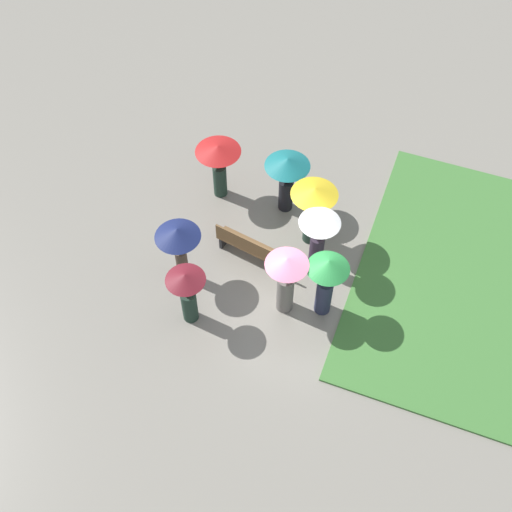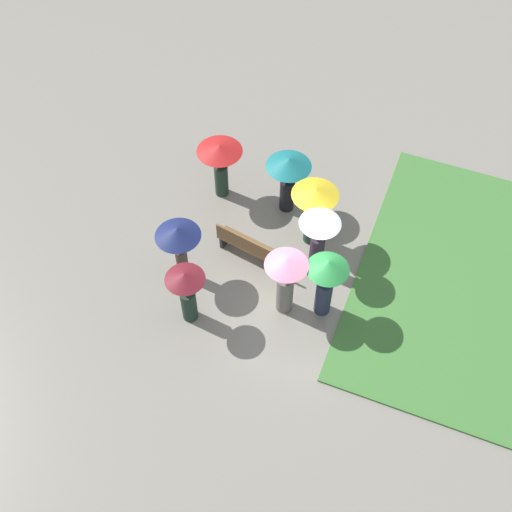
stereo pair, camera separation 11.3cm
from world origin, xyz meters
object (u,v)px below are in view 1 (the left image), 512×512
(crowd_person_navy, at_px, (178,240))
(crowd_person_green, at_px, (327,277))
(park_bench, at_px, (248,246))
(crowd_person_maroon, at_px, (187,291))
(crowd_person_pink, at_px, (286,276))
(crowd_person_white, at_px, (319,231))
(crowd_person_red, at_px, (219,160))
(crowd_person_teal, at_px, (287,173))
(crowd_person_yellow, at_px, (313,205))

(crowd_person_navy, xyz_separation_m, crowd_person_green, (-3.49, -0.28, -0.10))
(park_bench, relative_size, crowd_person_maroon, 1.00)
(crowd_person_navy, xyz_separation_m, crowd_person_pink, (-2.63, -0.02, -0.16))
(crowd_person_navy, height_order, crowd_person_pink, crowd_person_pink)
(crowd_person_green, bearing_deg, crowd_person_pink, 91.60)
(crowd_person_pink, xyz_separation_m, crowd_person_white, (-0.32, -1.37, 0.15))
(park_bench, xyz_separation_m, crowd_person_green, (-2.20, 0.79, 0.86))
(crowd_person_navy, bearing_deg, crowd_person_green, -136.26)
(crowd_person_red, bearing_deg, crowd_person_maroon, -68.46)
(crowd_person_red, xyz_separation_m, crowd_person_green, (-3.69, 2.58, 0.06))
(crowd_person_white, bearing_deg, crowd_person_green, -68.60)
(crowd_person_navy, bearing_deg, crowd_person_maroon, 161.94)
(crowd_person_maroon, relative_size, crowd_person_white, 0.87)
(crowd_person_teal, height_order, crowd_person_yellow, crowd_person_yellow)
(crowd_person_pink, relative_size, crowd_person_green, 1.00)
(crowd_person_teal, height_order, crowd_person_red, crowd_person_teal)
(crowd_person_teal, bearing_deg, park_bench, -131.79)
(crowd_person_white, bearing_deg, crowd_person_pink, -107.61)
(crowd_person_green, bearing_deg, crowd_person_white, 11.02)
(crowd_person_green, bearing_deg, crowd_person_teal, 19.70)
(crowd_person_navy, relative_size, crowd_person_maroon, 1.04)
(crowd_person_navy, distance_m, crowd_person_pink, 2.64)
(crowd_person_red, relative_size, crowd_person_green, 0.90)
(crowd_person_teal, height_order, crowd_person_white, crowd_person_white)
(crowd_person_teal, xyz_separation_m, crowd_person_white, (-1.34, 1.61, 0.10))
(crowd_person_yellow, xyz_separation_m, crowd_person_pink, (-0.07, 2.19, -0.06))
(crowd_person_red, height_order, crowd_person_white, crowd_person_white)
(crowd_person_yellow, bearing_deg, crowd_person_maroon, 112.95)
(crowd_person_white, bearing_deg, crowd_person_teal, 125.22)
(crowd_person_teal, xyz_separation_m, crowd_person_yellow, (-0.95, 0.79, 0.00))
(crowd_person_maroon, height_order, crowd_person_white, crowd_person_white)
(park_bench, height_order, crowd_person_white, crowd_person_white)
(crowd_person_teal, bearing_deg, crowd_person_navy, -150.53)
(crowd_person_yellow, relative_size, crowd_person_red, 1.09)
(crowd_person_maroon, distance_m, crowd_person_green, 3.12)
(crowd_person_teal, distance_m, crowd_person_red, 1.82)
(crowd_person_pink, relative_size, crowd_person_maroon, 1.11)
(crowd_person_yellow, relative_size, crowd_person_white, 0.95)
(crowd_person_red, distance_m, crowd_person_green, 4.51)
(crowd_person_yellow, bearing_deg, crowd_person_navy, 94.02)
(park_bench, xyz_separation_m, crowd_person_navy, (1.29, 1.07, 0.95))
(crowd_person_red, bearing_deg, park_bench, -41.21)
(crowd_person_yellow, distance_m, crowd_person_red, 2.84)
(crowd_person_pink, bearing_deg, crowd_person_yellow, -53.84)
(park_bench, height_order, crowd_person_navy, crowd_person_navy)
(crowd_person_navy, relative_size, crowd_person_red, 1.04)
(crowd_person_red, height_order, crowd_person_green, crowd_person_green)
(park_bench, bearing_deg, crowd_person_yellow, -127.90)
(park_bench, xyz_separation_m, crowd_person_white, (-1.66, -0.33, 0.94))
(crowd_person_navy, relative_size, crowd_person_green, 0.93)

